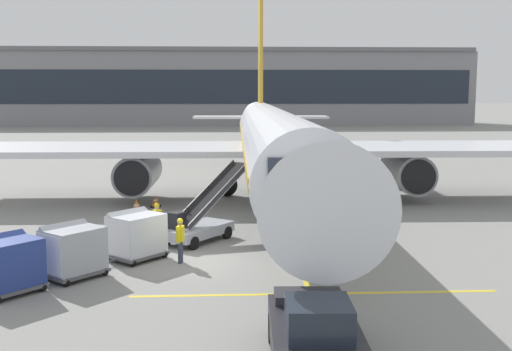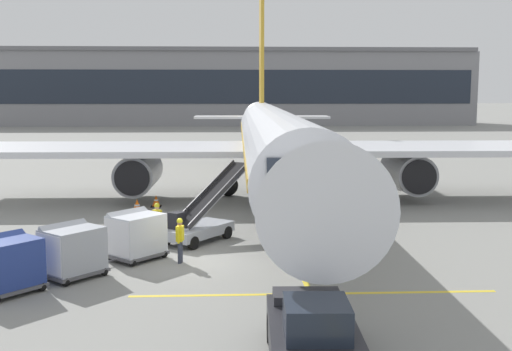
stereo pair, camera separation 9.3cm
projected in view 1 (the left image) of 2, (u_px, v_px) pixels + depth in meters
ground_plane at (192, 261)px, 24.54m from camera, size 600.00×600.00×0.00m
parked_airplane at (273, 141)px, 38.31m from camera, size 37.00×47.01×15.53m
belt_loader at (200, 220)px, 27.79m from camera, size 4.07×4.92×3.28m
baggage_cart_lead at (136, 234)px, 24.68m from camera, size 2.52×2.58×1.91m
baggage_cart_second at (72, 250)px, 22.27m from camera, size 2.52×2.58×1.91m
baggage_cart_third at (7, 263)px, 20.53m from camera, size 2.52×2.58×1.91m
pushback_tug at (315, 333)px, 15.11m from camera, size 2.25×4.47×1.83m
ground_crew_by_loader at (157, 220)px, 27.37m from camera, size 0.48×0.42×1.74m
ground_crew_by_carts at (180, 237)px, 24.14m from camera, size 0.31×0.56×1.74m
safety_cone_engine_keepout at (156, 201)px, 35.94m from camera, size 0.58×0.58×0.66m
safety_cone_wingtip at (137, 206)px, 34.00m from camera, size 0.68×0.68×0.77m
apron_guidance_line_lead_in at (271, 201)px, 37.89m from camera, size 0.20×110.00×0.01m
apron_guidance_line_stop_bar at (315, 294)px, 20.58m from camera, size 12.00×0.20×0.01m
terminal_building at (221, 87)px, 123.67m from camera, size 95.35×16.68×14.42m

